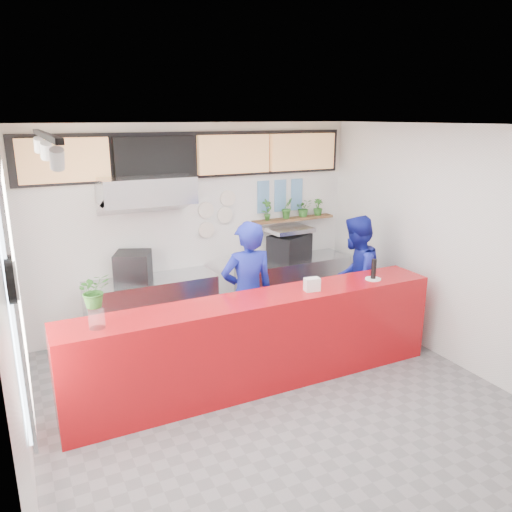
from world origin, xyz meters
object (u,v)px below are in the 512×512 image
object	(u,v)px
panini_oven	(133,267)
staff_right	(354,278)
espresso_machine	(289,247)
staff_center	(248,294)
pepper_mill	(374,269)
service_counter	(260,342)

from	to	relation	value
panini_oven	staff_right	xyz separation A→B (m)	(2.82, -1.19, -0.22)
espresso_machine	staff_right	bearing A→B (deg)	-96.76
espresso_machine	staff_right	xyz separation A→B (m)	(0.38, -1.19, -0.22)
staff_center	pepper_mill	distance (m)	1.61
staff_center	pepper_mill	world-z (taller)	staff_center
panini_oven	staff_center	bearing A→B (deg)	-24.64
staff_center	panini_oven	bearing A→B (deg)	-41.73
panini_oven	staff_right	size ratio (longest dim) A/B	0.26
service_counter	staff_center	size ratio (longest dim) A/B	2.41
staff_center	service_counter	bearing A→B (deg)	84.56
panini_oven	espresso_machine	size ratio (longest dim) A/B	0.73
espresso_machine	staff_center	bearing A→B (deg)	-160.93
service_counter	pepper_mill	world-z (taller)	pepper_mill
staff_center	pepper_mill	xyz separation A→B (m)	(1.46, -0.62, 0.30)
service_counter	staff_right	distance (m)	1.93
staff_center	staff_right	bearing A→B (deg)	-172.33
service_counter	pepper_mill	xyz separation A→B (m)	(1.57, -0.06, 0.69)
panini_oven	espresso_machine	world-z (taller)	panini_oven
espresso_machine	pepper_mill	bearing A→B (deg)	-109.88
espresso_machine	pepper_mill	size ratio (longest dim) A/B	2.51
panini_oven	staff_center	xyz separation A→B (m)	(1.14, -1.24, -0.17)
espresso_machine	staff_center	size ratio (longest dim) A/B	0.33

